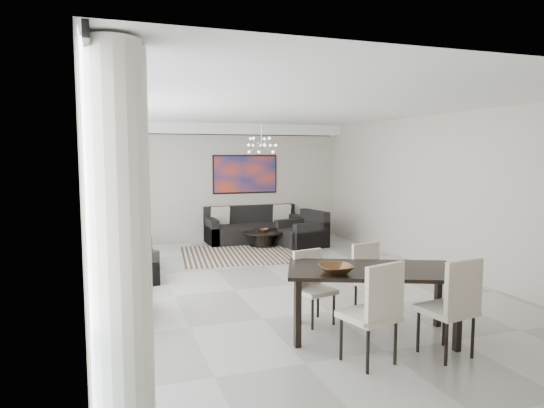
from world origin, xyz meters
name	(u,v)px	position (x,y,z in m)	size (l,w,h in m)	color
room_shell	(317,197)	(0.46, 0.00, 1.45)	(6.00, 9.00, 2.90)	#A8A39B
window_wall	(107,203)	(-2.86, 0.00, 1.47)	(0.37, 8.95, 2.90)	white
soffit	(227,129)	(0.00, 4.30, 2.77)	(5.98, 0.40, 0.26)	white
painting	(245,174)	(0.50, 4.47, 1.65)	(1.68, 0.04, 0.98)	red
chandelier	(262,145)	(0.30, 2.50, 2.35)	(0.66, 0.66, 0.71)	silver
rug	(249,254)	(0.03, 2.60, 0.01)	(2.85, 2.19, 0.01)	black
coffee_table	(263,237)	(0.63, 3.41, 0.20)	(0.99, 0.99, 0.35)	black
bowl_coffee	(264,230)	(0.63, 3.34, 0.38)	(0.23, 0.23, 0.07)	brown
sofa_main	(254,229)	(0.60, 4.07, 0.29)	(2.37, 0.97, 0.86)	black
loveseat	(127,262)	(-2.55, 1.44, 0.27)	(0.89, 1.58, 0.79)	black
armchair	(303,234)	(1.50, 3.06, 0.28)	(1.11, 1.15, 0.83)	black
side_table	(129,236)	(-2.42, 3.34, 0.40)	(0.44, 0.44, 0.60)	black
tv_console	(118,302)	(-2.76, -0.79, 0.22)	(0.40, 1.42, 0.44)	black
television	(129,264)	(-2.60, -0.84, 0.74)	(1.03, 0.14, 0.59)	gray
dining_table	(373,275)	(0.09, -2.43, 0.74)	(2.21, 1.67, 0.83)	black
dining_chair_sw	(376,306)	(-0.30, -3.16, 0.63)	(0.61, 0.61, 1.09)	beige
dining_chair_se	(454,301)	(0.57, -3.28, 0.63)	(0.57, 0.57, 1.09)	beige
dining_chair_nw	(311,281)	(-0.38, -1.72, 0.53)	(0.51, 0.51, 0.93)	beige
dining_chair_ne	(370,274)	(0.48, -1.72, 0.55)	(0.51, 0.51, 0.96)	beige
bowl_dining	(336,269)	(-0.43, -2.50, 0.87)	(0.39, 0.39, 0.09)	brown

